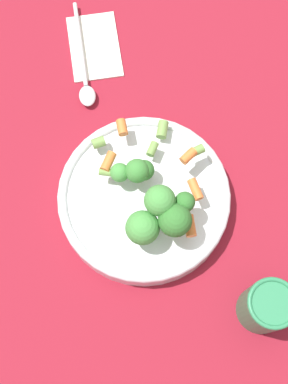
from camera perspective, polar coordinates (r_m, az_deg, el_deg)
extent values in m
plane|color=maroon|center=(0.79, 0.00, -1.16)|extent=(3.00, 3.00, 0.00)
cylinder|color=silver|center=(0.78, 0.00, -0.80)|extent=(0.25, 0.25, 0.03)
torus|color=silver|center=(0.76, 0.00, -0.43)|extent=(0.25, 0.25, 0.01)
cylinder|color=#8CB766|center=(0.73, -0.14, -4.37)|extent=(0.02, 0.02, 0.02)
sphere|color=#479342|center=(0.70, -0.15, -3.83)|extent=(0.05, 0.05, 0.05)
cylinder|color=#8CB766|center=(0.72, 4.27, -1.46)|extent=(0.01, 0.01, 0.01)
sphere|color=#33722D|center=(0.70, 4.37, -1.07)|extent=(0.03, 0.03, 0.03)
cylinder|color=#8CB766|center=(0.76, -2.55, 1.60)|extent=(0.01, 0.01, 0.01)
sphere|color=#479342|center=(0.74, -2.61, 2.09)|extent=(0.03, 0.03, 0.03)
cylinder|color=#8CB766|center=(0.72, 1.64, -1.59)|extent=(0.01, 0.01, 0.02)
sphere|color=#479342|center=(0.69, 1.70, -0.92)|extent=(0.04, 0.04, 0.04)
cylinder|color=#8CB766|center=(0.75, -0.71, 1.69)|extent=(0.01, 0.01, 0.02)
sphere|color=#3D8438|center=(0.73, -0.73, 2.27)|extent=(0.03, 0.03, 0.03)
cylinder|color=#8CB766|center=(0.76, 0.00, 1.88)|extent=(0.01, 0.01, 0.01)
sphere|color=#33722D|center=(0.74, 0.00, 2.34)|extent=(0.03, 0.03, 0.03)
cylinder|color=#8CB766|center=(0.72, 3.21, -3.57)|extent=(0.02, 0.02, 0.02)
sphere|color=#33722D|center=(0.70, 3.33, -3.02)|extent=(0.04, 0.04, 0.04)
cylinder|color=#729E4C|center=(0.78, 1.97, 6.67)|extent=(0.02, 0.02, 0.01)
cylinder|color=orange|center=(0.72, 4.91, -3.61)|extent=(0.02, 0.03, 0.01)
cylinder|color=#729E4C|center=(0.75, 5.59, 4.38)|extent=(0.03, 0.02, 0.01)
cylinder|color=orange|center=(0.77, -2.36, 6.90)|extent=(0.02, 0.03, 0.01)
cylinder|color=#729E4C|center=(0.77, -4.87, 5.28)|extent=(0.02, 0.02, 0.01)
cylinder|color=#729E4C|center=(0.76, 0.55, 4.66)|extent=(0.02, 0.02, 0.01)
cylinder|color=orange|center=(0.74, 5.51, 0.29)|extent=(0.03, 0.03, 0.01)
cylinder|color=#729E4C|center=(0.74, -4.01, 2.12)|extent=(0.02, 0.01, 0.01)
cylinder|color=orange|center=(0.74, 4.75, 3.85)|extent=(0.02, 0.03, 0.01)
cylinder|color=orange|center=(0.74, -3.83, 3.26)|extent=(0.02, 0.03, 0.01)
cylinder|color=beige|center=(0.72, 3.20, -1.72)|extent=(0.02, 0.02, 0.01)
cylinder|color=#2D7F51|center=(0.74, 12.87, -11.85)|extent=(0.07, 0.07, 0.09)
torus|color=#2D7F51|center=(0.70, 13.63, -11.45)|extent=(0.07, 0.07, 0.01)
cube|color=white|center=(0.91, -5.31, 15.25)|extent=(0.12, 0.14, 0.01)
cylinder|color=silver|center=(0.90, -6.81, 15.44)|extent=(0.06, 0.15, 0.01)
ellipsoid|color=silver|center=(0.85, -6.06, 10.16)|extent=(0.04, 0.04, 0.01)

